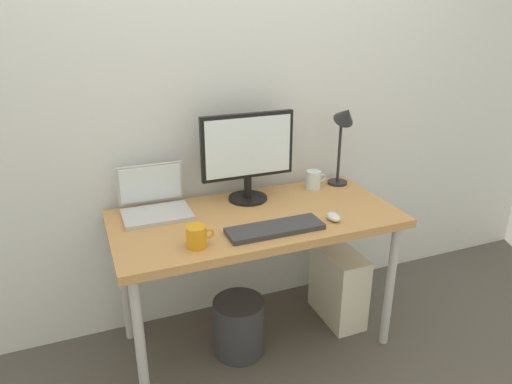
{
  "coord_description": "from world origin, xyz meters",
  "views": [
    {
      "loc": [
        -0.76,
        -1.91,
        1.68
      ],
      "look_at": [
        0.0,
        0.0,
        0.85
      ],
      "focal_mm": 33.0,
      "sensor_mm": 36.0,
      "label": 1
    }
  ],
  "objects_px": {
    "monitor": "(248,152)",
    "laptop": "(154,201)",
    "desk": "(256,228)",
    "desk_lamp": "(344,127)",
    "glass_cup": "(314,180)",
    "wastebasket": "(239,326)",
    "keyboard": "(275,229)",
    "mouse": "(333,217)",
    "computer_tower": "(338,285)",
    "coffee_mug": "(197,237)"
  },
  "relations": [
    {
      "from": "computer_tower",
      "to": "monitor",
      "type": "bearing_deg",
      "value": 158.99
    },
    {
      "from": "desk",
      "to": "coffee_mug",
      "type": "distance_m",
      "value": 0.42
    },
    {
      "from": "desk_lamp",
      "to": "coffee_mug",
      "type": "xyz_separation_m",
      "value": [
        -0.93,
        -0.4,
        -0.28
      ]
    },
    {
      "from": "glass_cup",
      "to": "wastebasket",
      "type": "bearing_deg",
      "value": -153.85
    },
    {
      "from": "keyboard",
      "to": "computer_tower",
      "type": "xyz_separation_m",
      "value": [
        0.49,
        0.21,
        -0.54
      ]
    },
    {
      "from": "mouse",
      "to": "computer_tower",
      "type": "distance_m",
      "value": 0.61
    },
    {
      "from": "mouse",
      "to": "monitor",
      "type": "bearing_deg",
      "value": 126.34
    },
    {
      "from": "monitor",
      "to": "coffee_mug",
      "type": "xyz_separation_m",
      "value": [
        -0.38,
        -0.4,
        -0.21
      ]
    },
    {
      "from": "laptop",
      "to": "desk",
      "type": "bearing_deg",
      "value": -25.44
    },
    {
      "from": "monitor",
      "to": "laptop",
      "type": "distance_m",
      "value": 0.52
    },
    {
      "from": "desk",
      "to": "computer_tower",
      "type": "relative_size",
      "value": 3.26
    },
    {
      "from": "computer_tower",
      "to": "keyboard",
      "type": "bearing_deg",
      "value": -157.18
    },
    {
      "from": "coffee_mug",
      "to": "wastebasket",
      "type": "distance_m",
      "value": 0.69
    },
    {
      "from": "laptop",
      "to": "coffee_mug",
      "type": "height_order",
      "value": "laptop"
    },
    {
      "from": "desk",
      "to": "desk_lamp",
      "type": "relative_size",
      "value": 2.94
    },
    {
      "from": "keyboard",
      "to": "desk",
      "type": "bearing_deg",
      "value": 94.98
    },
    {
      "from": "keyboard",
      "to": "coffee_mug",
      "type": "distance_m",
      "value": 0.36
    },
    {
      "from": "mouse",
      "to": "wastebasket",
      "type": "xyz_separation_m",
      "value": [
        -0.43,
        0.14,
        -0.6
      ]
    },
    {
      "from": "glass_cup",
      "to": "wastebasket",
      "type": "distance_m",
      "value": 0.87
    },
    {
      "from": "wastebasket",
      "to": "monitor",
      "type": "bearing_deg",
      "value": 59.24
    },
    {
      "from": "computer_tower",
      "to": "wastebasket",
      "type": "distance_m",
      "value": 0.62
    },
    {
      "from": "monitor",
      "to": "keyboard",
      "type": "distance_m",
      "value": 0.46
    },
    {
      "from": "mouse",
      "to": "computer_tower",
      "type": "xyz_separation_m",
      "value": [
        0.19,
        0.2,
        -0.54
      ]
    },
    {
      "from": "desk",
      "to": "glass_cup",
      "type": "height_order",
      "value": "glass_cup"
    },
    {
      "from": "computer_tower",
      "to": "glass_cup",
      "type": "bearing_deg",
      "value": 111.64
    },
    {
      "from": "monitor",
      "to": "glass_cup",
      "type": "distance_m",
      "value": 0.44
    },
    {
      "from": "laptop",
      "to": "mouse",
      "type": "xyz_separation_m",
      "value": [
        0.76,
        -0.4,
        -0.04
      ]
    },
    {
      "from": "laptop",
      "to": "wastebasket",
      "type": "height_order",
      "value": "laptop"
    },
    {
      "from": "desk_lamp",
      "to": "computer_tower",
      "type": "xyz_separation_m",
      "value": [
        -0.08,
        -0.18,
        -0.86
      ]
    },
    {
      "from": "keyboard",
      "to": "wastebasket",
      "type": "distance_m",
      "value": 0.63
    },
    {
      "from": "desk",
      "to": "wastebasket",
      "type": "height_order",
      "value": "desk"
    },
    {
      "from": "monitor",
      "to": "laptop",
      "type": "xyz_separation_m",
      "value": [
        -0.48,
        0.01,
        -0.2
      ]
    },
    {
      "from": "monitor",
      "to": "glass_cup",
      "type": "relative_size",
      "value": 4.15
    },
    {
      "from": "desk",
      "to": "keyboard",
      "type": "bearing_deg",
      "value": -85.02
    },
    {
      "from": "laptop",
      "to": "desk_lamp",
      "type": "relative_size",
      "value": 0.69
    },
    {
      "from": "desk",
      "to": "desk_lamp",
      "type": "xyz_separation_m",
      "value": [
        0.59,
        0.2,
        0.4
      ]
    },
    {
      "from": "laptop",
      "to": "wastebasket",
      "type": "relative_size",
      "value": 1.07
    },
    {
      "from": "laptop",
      "to": "wastebasket",
      "type": "xyz_separation_m",
      "value": [
        0.33,
        -0.26,
        -0.64
      ]
    },
    {
      "from": "laptop",
      "to": "keyboard",
      "type": "bearing_deg",
      "value": -41.0
    },
    {
      "from": "desk",
      "to": "monitor",
      "type": "relative_size",
      "value": 2.85
    },
    {
      "from": "laptop",
      "to": "desk_lamp",
      "type": "height_order",
      "value": "desk_lamp"
    },
    {
      "from": "desk_lamp",
      "to": "mouse",
      "type": "distance_m",
      "value": 0.57
    },
    {
      "from": "keyboard",
      "to": "computer_tower",
      "type": "distance_m",
      "value": 0.75
    },
    {
      "from": "coffee_mug",
      "to": "glass_cup",
      "type": "bearing_deg",
      "value": 28.41
    },
    {
      "from": "keyboard",
      "to": "laptop",
      "type": "bearing_deg",
      "value": 139.0
    },
    {
      "from": "glass_cup",
      "to": "coffee_mug",
      "type": "bearing_deg",
      "value": -151.59
    },
    {
      "from": "mouse",
      "to": "wastebasket",
      "type": "bearing_deg",
      "value": 162.15
    },
    {
      "from": "desk_lamp",
      "to": "glass_cup",
      "type": "relative_size",
      "value": 4.01
    },
    {
      "from": "laptop",
      "to": "keyboard",
      "type": "height_order",
      "value": "laptop"
    },
    {
      "from": "keyboard",
      "to": "glass_cup",
      "type": "bearing_deg",
      "value": 44.7
    }
  ]
}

